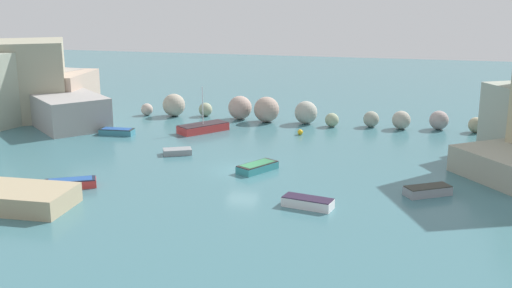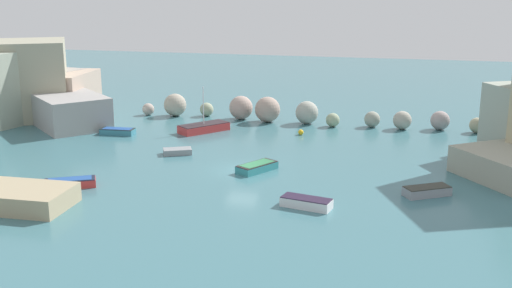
{
  "view_description": "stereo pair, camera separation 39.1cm",
  "coord_description": "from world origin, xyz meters",
  "px_view_note": "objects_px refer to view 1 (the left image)",
  "views": [
    {
      "loc": [
        12.19,
        -46.33,
        14.48
      ],
      "look_at": [
        0.0,
        4.58,
        1.0
      ],
      "focal_mm": 44.16,
      "sensor_mm": 36.0,
      "label": 1
    },
    {
      "loc": [
        12.57,
        -46.24,
        14.48
      ],
      "look_at": [
        0.0,
        4.58,
        1.0
      ],
      "focal_mm": 44.16,
      "sensor_mm": 36.0,
      "label": 2
    }
  ],
  "objects_px": {
    "moored_boat_1": "(257,167)",
    "moored_boat_3": "(117,131)",
    "moored_boat_5": "(71,183)",
    "moored_boat_2": "(177,152)",
    "moored_boat_6": "(428,191)",
    "moored_boat_0": "(203,128)",
    "channel_buoy": "(300,132)",
    "moored_boat_4": "(308,202)"
  },
  "relations": [
    {
      "from": "moored_boat_1",
      "to": "moored_boat_3",
      "type": "distance_m",
      "value": 18.42
    },
    {
      "from": "moored_boat_1",
      "to": "moored_boat_5",
      "type": "bearing_deg",
      "value": -28.92
    },
    {
      "from": "moored_boat_2",
      "to": "moored_boat_6",
      "type": "relative_size",
      "value": 0.8
    },
    {
      "from": "moored_boat_0",
      "to": "moored_boat_2",
      "type": "xyz_separation_m",
      "value": [
        0.48,
        -8.66,
        -0.17
      ]
    },
    {
      "from": "moored_boat_2",
      "to": "moored_boat_5",
      "type": "relative_size",
      "value": 0.72
    },
    {
      "from": "moored_boat_1",
      "to": "moored_boat_3",
      "type": "relative_size",
      "value": 1.09
    },
    {
      "from": "moored_boat_1",
      "to": "moored_boat_2",
      "type": "xyz_separation_m",
      "value": [
        -7.92,
        3.24,
        -0.08
      ]
    },
    {
      "from": "moored_boat_0",
      "to": "moored_boat_2",
      "type": "relative_size",
      "value": 1.88
    },
    {
      "from": "channel_buoy",
      "to": "moored_boat_6",
      "type": "xyz_separation_m",
      "value": [
        11.69,
        -15.75,
        0.07
      ]
    },
    {
      "from": "moored_boat_2",
      "to": "moored_boat_4",
      "type": "distance_m",
      "value": 16.79
    },
    {
      "from": "moored_boat_2",
      "to": "moored_boat_0",
      "type": "bearing_deg",
      "value": -112.27
    },
    {
      "from": "channel_buoy",
      "to": "moored_boat_1",
      "type": "bearing_deg",
      "value": -95.61
    },
    {
      "from": "moored_boat_2",
      "to": "moored_boat_4",
      "type": "xyz_separation_m",
      "value": [
        13.08,
        -10.53,
        0.09
      ]
    },
    {
      "from": "moored_boat_3",
      "to": "moored_boat_1",
      "type": "bearing_deg",
      "value": -31.54
    },
    {
      "from": "moored_boat_3",
      "to": "moored_boat_6",
      "type": "distance_m",
      "value": 31.4
    },
    {
      "from": "moored_boat_3",
      "to": "moored_boat_6",
      "type": "height_order",
      "value": "moored_boat_6"
    },
    {
      "from": "moored_boat_0",
      "to": "moored_boat_6",
      "type": "bearing_deg",
      "value": 94.2
    },
    {
      "from": "moored_boat_0",
      "to": "moored_boat_2",
      "type": "distance_m",
      "value": 8.67
    },
    {
      "from": "channel_buoy",
      "to": "moored_boat_2",
      "type": "distance_m",
      "value": 13.29
    },
    {
      "from": "moored_boat_1",
      "to": "moored_boat_6",
      "type": "distance_m",
      "value": 13.27
    },
    {
      "from": "moored_boat_0",
      "to": "moored_boat_3",
      "type": "xyz_separation_m",
      "value": [
        -7.83,
        -3.18,
        -0.09
      ]
    },
    {
      "from": "channel_buoy",
      "to": "moored_boat_5",
      "type": "distance_m",
      "value": 24.19
    },
    {
      "from": "moored_boat_3",
      "to": "moored_boat_0",
      "type": "bearing_deg",
      "value": 18.82
    },
    {
      "from": "moored_boat_4",
      "to": "moored_boat_3",
      "type": "bearing_deg",
      "value": -24.62
    },
    {
      "from": "moored_boat_0",
      "to": "channel_buoy",
      "type": "bearing_deg",
      "value": 134.55
    },
    {
      "from": "moored_boat_2",
      "to": "moored_boat_3",
      "type": "xyz_separation_m",
      "value": [
        -8.3,
        5.48,
        0.07
      ]
    },
    {
      "from": "moored_boat_4",
      "to": "moored_boat_5",
      "type": "bearing_deg",
      "value": 11.91
    },
    {
      "from": "moored_boat_3",
      "to": "moored_boat_2",
      "type": "bearing_deg",
      "value": -36.69
    },
    {
      "from": "moored_boat_2",
      "to": "moored_boat_3",
      "type": "height_order",
      "value": "moored_boat_3"
    },
    {
      "from": "channel_buoy",
      "to": "moored_boat_1",
      "type": "distance_m",
      "value": 12.91
    },
    {
      "from": "moored_boat_0",
      "to": "moored_boat_4",
      "type": "bearing_deg",
      "value": 74.15
    },
    {
      "from": "moored_boat_5",
      "to": "moored_boat_2",
      "type": "bearing_deg",
      "value": 39.12
    },
    {
      "from": "moored_boat_3",
      "to": "moored_boat_6",
      "type": "xyz_separation_m",
      "value": [
        29.18,
        -11.62,
        0.02
      ]
    },
    {
      "from": "moored_boat_1",
      "to": "moored_boat_4",
      "type": "distance_m",
      "value": 8.93
    },
    {
      "from": "moored_boat_1",
      "to": "moored_boat_2",
      "type": "distance_m",
      "value": 8.56
    },
    {
      "from": "channel_buoy",
      "to": "moored_boat_1",
      "type": "xyz_separation_m",
      "value": [
        -1.26,
        -12.85,
        0.06
      ]
    },
    {
      "from": "moored_boat_6",
      "to": "moored_boat_0",
      "type": "bearing_deg",
      "value": 113.78
    },
    {
      "from": "moored_boat_4",
      "to": "moored_boat_6",
      "type": "distance_m",
      "value": 8.95
    },
    {
      "from": "moored_boat_1",
      "to": "moored_boat_4",
      "type": "bearing_deg",
      "value": 65.93
    },
    {
      "from": "moored_boat_1",
      "to": "moored_boat_3",
      "type": "xyz_separation_m",
      "value": [
        -16.22,
        8.72,
        -0.01
      ]
    },
    {
      "from": "channel_buoy",
      "to": "moored_boat_2",
      "type": "height_order",
      "value": "channel_buoy"
    },
    {
      "from": "moored_boat_3",
      "to": "moored_boat_4",
      "type": "relative_size",
      "value": 0.96
    }
  ]
}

